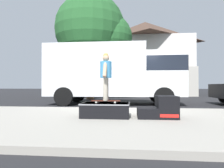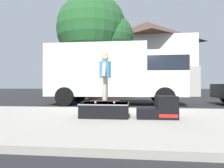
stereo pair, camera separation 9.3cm
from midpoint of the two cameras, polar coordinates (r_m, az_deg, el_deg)
ground_plane at (r=8.10m, az=6.47°, el=-7.35°), size 140.00×140.00×0.00m
sidewalk_slab at (r=5.12m, az=7.10°, el=-10.57°), size 50.00×5.00×0.12m
skate_box at (r=5.32m, az=-2.35°, el=-7.39°), size 1.27×0.87×0.37m
kicker_ramp at (r=5.31m, az=13.42°, el=-6.96°), size 1.01×0.78×0.57m
skateboard at (r=5.27m, az=-2.30°, el=-4.95°), size 0.78×0.22×0.07m
skater_kid at (r=5.27m, az=-2.30°, el=3.37°), size 0.31×0.66×1.28m
box_truck at (r=10.30m, az=0.66°, el=3.54°), size 6.91×2.63×3.05m
street_tree_main at (r=14.90m, az=-5.34°, el=15.00°), size 5.62×5.11×7.68m
house_behind at (r=22.98m, az=9.57°, el=7.57°), size 9.54×8.23×8.40m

